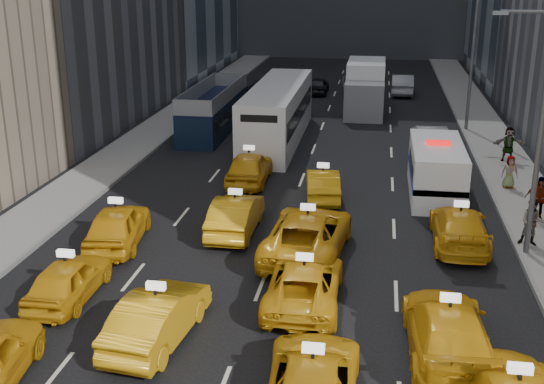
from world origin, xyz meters
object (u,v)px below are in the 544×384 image
Objects in this scene: box_truck at (365,88)px; city_bus at (278,113)px; nypd_van at (436,171)px; double_decker at (214,109)px.

city_bus is at bearing -123.49° from box_truck.
nypd_van is 0.77× the size of box_truck.
double_decker is 4.76m from city_bus.
double_decker reaches higher than nypd_van.
box_truck is at bearing 32.69° from double_decker.
city_bus is 10.63m from box_truck.
city_bus reaches higher than nypd_van.
city_bus is at bearing -28.18° from double_decker.
double_decker is at bearing 159.88° from city_bus.
city_bus is at bearing 131.97° from nypd_van.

